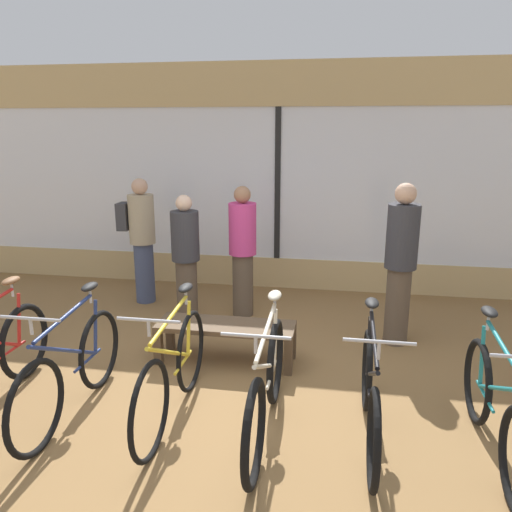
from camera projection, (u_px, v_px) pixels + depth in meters
ground_plane at (229, 400)px, 4.40m from camera, size 24.00×24.00×0.00m
shop_back_wall at (278, 177)px, 7.09m from camera, size 12.00×0.08×3.20m
bicycle_left at (72, 370)px, 4.11m from camera, size 0.46×1.71×1.04m
bicycle_center_left at (173, 372)px, 4.05m from camera, size 0.46×1.72×1.05m
bicycle_center_right at (266, 388)px, 3.83m from camera, size 0.46×1.79×1.05m
bicycle_right at (370, 394)px, 3.77m from camera, size 0.46×1.66×1.02m
bicycle_far_right at (496, 410)px, 3.55m from camera, size 0.46×1.70×1.03m
display_bench at (226, 330)px, 5.06m from camera, size 1.40×0.44×0.41m
customer_near_rack at (186, 256)px, 6.06m from camera, size 0.43×0.43×1.56m
customer_by_window at (401, 261)px, 5.34m from camera, size 0.45×0.45×1.78m
customer_mid_floor at (141, 237)px, 6.66m from camera, size 0.49×0.35×1.68m
customer_near_bench at (243, 249)px, 6.18m from camera, size 0.48×0.48×1.64m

